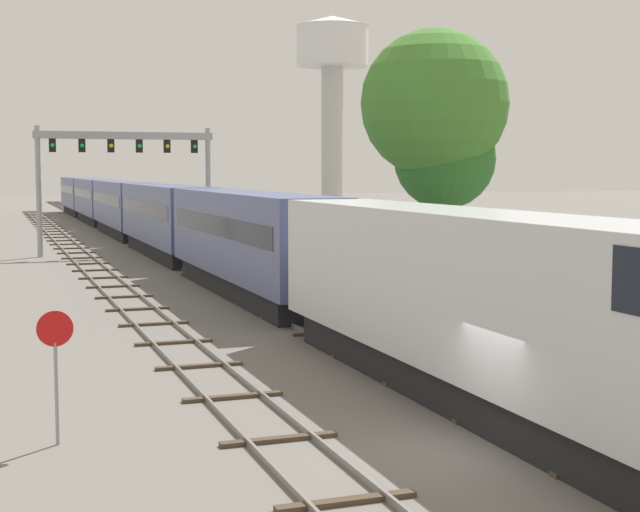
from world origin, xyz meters
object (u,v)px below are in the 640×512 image
(stop_sign, at_px, (56,358))
(trackside_tree_mid, at_px, (445,159))
(trackside_tree_left, at_px, (434,104))
(passenger_train, at_px, (140,211))
(signal_gantry, at_px, (125,161))
(water_tower, at_px, (332,64))

(stop_sign, height_order, trackside_tree_mid, trackside_tree_mid)
(trackside_tree_left, distance_m, trackside_tree_mid, 3.21)
(passenger_train, distance_m, stop_sign, 54.15)
(signal_gantry, bearing_deg, trackside_tree_mid, -45.76)
(signal_gantry, bearing_deg, passenger_train, 75.07)
(signal_gantry, height_order, trackside_tree_left, trackside_tree_left)
(passenger_train, xyz_separation_m, trackside_tree_left, (12.87, -25.03, 6.93))
(signal_gantry, height_order, trackside_tree_mid, trackside_tree_mid)
(trackside_tree_mid, bearing_deg, water_tower, 76.04)
(passenger_train, relative_size, stop_sign, 43.65)
(signal_gantry, relative_size, trackside_tree_left, 0.88)
(water_tower, bearing_deg, signal_gantry, -126.81)
(signal_gantry, distance_m, stop_sign, 45.67)
(water_tower, xyz_separation_m, stop_sign, (-37.70, -84.79, -16.42))
(water_tower, bearing_deg, trackside_tree_mid, -103.96)
(passenger_train, distance_m, trackside_tree_left, 28.99)
(signal_gantry, relative_size, trackside_tree_mid, 1.28)
(stop_sign, bearing_deg, passenger_train, 79.36)
(stop_sign, distance_m, trackside_tree_left, 37.09)
(passenger_train, relative_size, signal_gantry, 10.39)
(signal_gantry, height_order, water_tower, water_tower)
(signal_gantry, bearing_deg, water_tower, 53.19)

